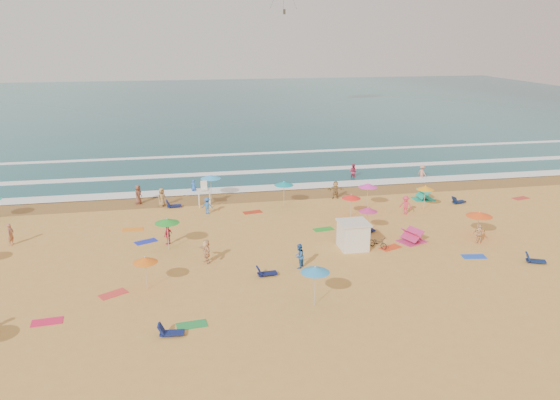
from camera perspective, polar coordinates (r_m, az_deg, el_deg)
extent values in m
plane|color=gold|center=(42.73, -2.16, -4.46)|extent=(220.00, 220.00, 0.00)
cube|color=#0C4756|center=(124.43, -8.24, 9.69)|extent=(220.00, 140.00, 0.18)
plane|color=olive|center=(54.44, -4.20, 0.31)|extent=(220.00, 220.00, 0.00)
cube|color=white|center=(56.80, -4.50, 1.12)|extent=(200.00, 2.20, 0.05)
cube|color=white|center=(63.53, -5.24, 2.82)|extent=(200.00, 1.60, 0.05)
cube|color=white|center=(73.22, -6.05, 4.71)|extent=(200.00, 1.20, 0.05)
cube|color=silver|center=(41.63, 7.64, -3.73)|extent=(2.00, 2.00, 2.00)
cube|color=silver|center=(41.27, 7.70, -2.35)|extent=(2.20, 2.20, 0.12)
imported|color=black|center=(42.20, 10.19, -4.42)|extent=(1.40, 1.58, 0.83)
cone|color=teal|center=(50.91, 0.41, 1.75)|extent=(1.82, 1.82, 0.35)
cone|color=red|center=(48.36, 7.47, 0.38)|extent=(1.65, 1.65, 0.35)
cone|color=orange|center=(35.52, -13.92, -6.08)|extent=(1.57, 1.57, 0.35)
cone|color=#F235B8|center=(50.68, 9.18, 1.52)|extent=(1.73, 1.73, 0.35)
cone|color=green|center=(41.50, -11.73, -2.14)|extent=(1.84, 1.84, 0.35)
cone|color=#FF4E15|center=(46.02, 20.10, -1.39)|extent=(2.06, 2.06, 0.35)
cone|color=#2E90D1|center=(32.47, 3.69, -7.25)|extent=(1.74, 1.74, 0.35)
cone|color=#36AEF7|center=(53.60, -7.26, 2.43)|extent=(1.98, 1.98, 0.35)
cone|color=#C62C71|center=(44.60, 9.19, -0.98)|extent=(1.54, 1.54, 0.35)
cone|color=orange|center=(51.61, 14.95, 1.24)|extent=(1.61, 1.61, 0.35)
cube|color=#101A52|center=(30.87, -11.21, -13.46)|extent=(1.35, 0.68, 0.34)
cube|color=#0F164B|center=(45.27, 9.08, -3.18)|extent=(1.38, 0.77, 0.34)
cube|color=#0E1546|center=(37.05, -1.32, -7.68)|extent=(1.35, 0.69, 0.34)
cube|color=#0E1E49|center=(43.02, 25.18, -5.77)|extent=(1.42, 1.04, 0.34)
cube|color=#0D1C45|center=(55.02, 18.20, -0.17)|extent=(1.39, 0.84, 0.34)
cube|color=#0E1649|center=(52.00, -10.98, -0.59)|extent=(1.32, 0.62, 0.34)
cube|color=#E71C49|center=(34.29, -23.17, -11.62)|extent=(1.77, 1.00, 0.03)
cube|color=#1E2DC1|center=(44.11, -13.83, -4.24)|extent=(1.90, 1.48, 0.03)
cube|color=#21873D|center=(31.74, -9.20, -12.75)|extent=(1.78, 1.03, 0.03)
cube|color=orange|center=(47.04, -15.15, -2.99)|extent=(1.73, 0.92, 0.03)
cube|color=#E13935|center=(36.21, -17.04, -9.38)|extent=(1.90, 1.60, 0.03)
cube|color=red|center=(49.79, -2.89, -1.28)|extent=(1.83, 1.15, 0.03)
cube|color=blue|center=(42.52, 19.60, -5.59)|extent=(1.81, 1.09, 0.03)
cube|color=green|center=(45.60, 4.56, -3.07)|extent=(1.82, 1.12, 0.03)
cube|color=red|center=(42.53, 11.47, -4.90)|extent=(1.90, 1.44, 0.03)
cube|color=#BF372D|center=(58.92, 23.85, 0.17)|extent=(1.86, 1.25, 0.03)
imported|color=tan|center=(63.31, 14.63, 2.77)|extent=(1.02, 1.29, 1.75)
imported|color=#DD374B|center=(50.23, 12.98, -0.53)|extent=(1.26, 1.19, 1.72)
imported|color=blue|center=(49.57, -7.61, -0.58)|extent=(1.11, 0.84, 1.53)
imported|color=#E0AC75|center=(44.97, 20.12, -3.34)|extent=(1.01, 0.75, 1.59)
imported|color=#2761B6|center=(38.01, 2.01, -5.87)|extent=(1.02, 1.07, 1.74)
imported|color=#D6355A|center=(43.02, -11.62, -3.58)|extent=(0.84, 0.93, 1.52)
imported|color=#A27D4A|center=(53.91, 5.81, 1.07)|extent=(1.66, 0.61, 1.76)
imported|color=#A9844E|center=(52.46, -12.25, 0.29)|extent=(1.01, 0.96, 1.74)
imported|color=#BF2F54|center=(62.11, 7.63, 2.94)|extent=(1.12, 1.11, 1.82)
imported|color=#A2634A|center=(46.76, -26.32, -3.24)|extent=(0.59, 0.73, 1.74)
imported|color=blue|center=(56.61, -9.01, 1.34)|extent=(0.65, 0.52, 1.55)
imported|color=brown|center=(53.66, -14.61, 0.58)|extent=(0.94, 1.09, 1.89)
imported|color=#DFA975|center=(39.15, -7.72, -5.31)|extent=(0.98, 1.70, 1.74)
cube|color=#3F3326|center=(104.21, 0.45, 19.08)|extent=(0.40, 0.30, 0.90)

